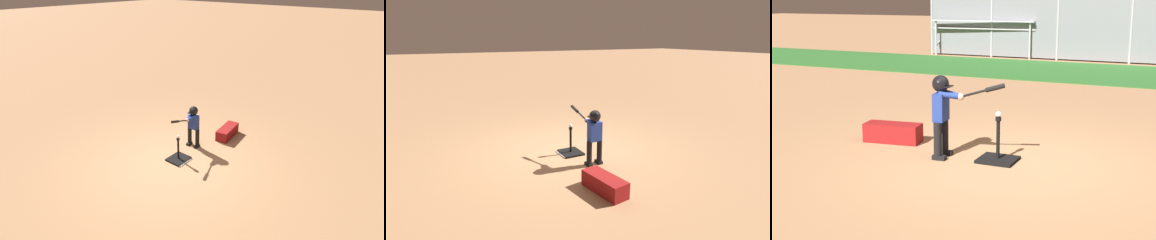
{
  "view_description": "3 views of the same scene",
  "coord_description": "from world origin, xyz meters",
  "views": [
    {
      "loc": [
        4.37,
        4.15,
        4.0
      ],
      "look_at": [
        -0.92,
        -0.15,
        0.77
      ],
      "focal_mm": 28.0,
      "sensor_mm": 36.0,
      "label": 1
    },
    {
      "loc": [
        -5.69,
        2.71,
        2.46
      ],
      "look_at": [
        -0.32,
        -0.12,
        0.77
      ],
      "focal_mm": 28.0,
      "sensor_mm": 36.0,
      "label": 2
    },
    {
      "loc": [
        2.12,
        -6.33,
        2.13
      ],
      "look_at": [
        -0.56,
        -0.32,
        0.59
      ],
      "focal_mm": 50.0,
      "sensor_mm": 36.0,
      "label": 3
    }
  ],
  "objects": [
    {
      "name": "ground_plane",
      "position": [
        0.0,
        0.0,
        0.0
      ],
      "size": [
        90.0,
        90.0,
        0.0
      ],
      "primitive_type": "plane",
      "color": "#99704C"
    },
    {
      "name": "home_plate",
      "position": [
        -0.21,
        0.03,
        0.01
      ],
      "size": [
        0.45,
        0.45,
        0.02
      ],
      "primitive_type": "cube",
      "rotation": [
        0.0,
        0.0,
        0.02
      ],
      "color": "white",
      "rests_on": "ground_plane"
    },
    {
      "name": "batting_tee",
      "position": [
        -0.22,
        0.0,
        0.07
      ],
      "size": [
        0.49,
        0.44,
        0.6
      ],
      "color": "black",
      "rests_on": "ground_plane"
    },
    {
      "name": "batter_child",
      "position": [
        -0.94,
        -0.14,
        0.71
      ],
      "size": [
        0.99,
        0.35,
        1.11
      ],
      "color": "black",
      "rests_on": "ground_plane"
    },
    {
      "name": "baseball",
      "position": [
        -0.22,
        0.0,
        0.63
      ],
      "size": [
        0.07,
        0.07,
        0.07
      ],
      "primitive_type": "sphere",
      "color": "white",
      "rests_on": "batting_tee"
    },
    {
      "name": "equipment_bag",
      "position": [
        -1.98,
        0.26,
        0.14
      ],
      "size": [
        0.88,
        0.44,
        0.28
      ],
      "primitive_type": "cube",
      "rotation": [
        0.0,
        0.0,
        0.14
      ],
      "color": "maroon",
      "rests_on": "ground_plane"
    }
  ]
}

